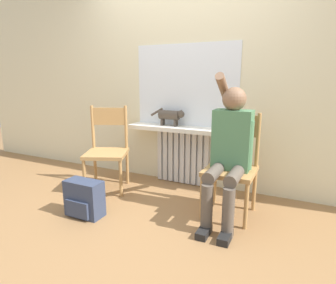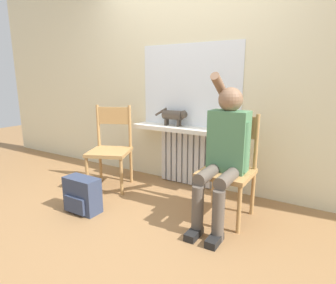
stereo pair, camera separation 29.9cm
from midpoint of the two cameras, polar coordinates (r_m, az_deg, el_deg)
ground_plane at (r=2.64m, az=-10.46°, el=-16.31°), size 12.00×12.00×0.00m
wall_with_window at (r=3.37m, az=1.26°, el=14.09°), size 7.00×0.06×2.70m
radiator at (r=3.43m, az=0.64°, el=-3.08°), size 0.69×0.08×0.67m
windowsill at (r=3.28m, az=0.06°, el=2.62°), size 1.32×0.26×0.05m
window_glass at (r=3.34m, az=0.99°, el=11.38°), size 1.26×0.01×0.95m
chair_left at (r=3.34m, az=-14.81°, el=-1.30°), size 0.59×0.59×0.96m
chair_right at (r=2.67m, az=9.70°, el=-4.59°), size 0.46×0.46×0.96m
person at (r=2.52m, az=9.15°, el=-1.04°), size 0.36×0.97×1.33m
cat at (r=3.35m, az=-1.99°, el=5.45°), size 0.44×0.11×0.21m
backpack at (r=2.84m, az=-19.66°, el=-10.87°), size 0.36×0.20×0.34m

